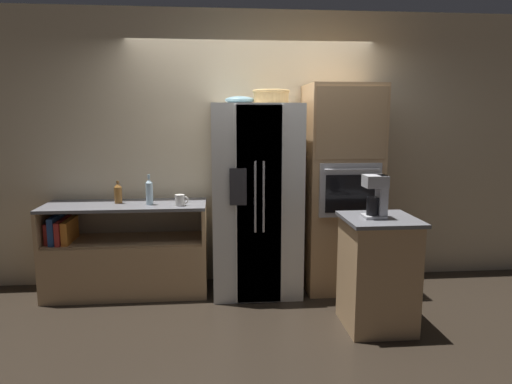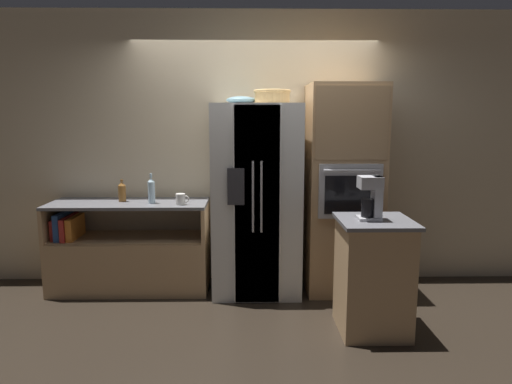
% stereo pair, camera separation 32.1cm
% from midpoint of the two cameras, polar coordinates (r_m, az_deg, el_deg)
% --- Properties ---
extents(ground_plane, '(20.00, 20.00, 0.00)m').
position_cam_midpoint_polar(ground_plane, '(4.69, -2.13, -12.35)').
color(ground_plane, black).
extents(wall_back, '(12.00, 0.06, 2.80)m').
position_cam_midpoint_polar(wall_back, '(4.80, -2.51, 5.35)').
color(wall_back, beige).
rests_on(wall_back, ground_plane).
extents(counter_left, '(1.56, 0.58, 0.90)m').
position_cam_midpoint_polar(counter_left, '(4.79, -17.82, -8.20)').
color(counter_left, tan).
rests_on(counter_left, ground_plane).
extents(refrigerator, '(0.85, 0.73, 1.86)m').
position_cam_midpoint_polar(refrigerator, '(4.48, -2.09, -1.00)').
color(refrigerator, silver).
rests_on(refrigerator, ground_plane).
extents(wall_oven, '(0.71, 0.70, 2.05)m').
position_cam_midpoint_polar(wall_oven, '(4.62, 8.56, 0.43)').
color(wall_oven, tan).
rests_on(wall_oven, ground_plane).
extents(island_counter, '(0.58, 0.59, 0.93)m').
position_cam_midpoint_polar(island_counter, '(3.90, 12.67, -9.81)').
color(island_counter, tan).
rests_on(island_counter, ground_plane).
extents(wicker_basket, '(0.36, 0.36, 0.13)m').
position_cam_midpoint_polar(wicker_basket, '(4.45, -0.20, 11.88)').
color(wicker_basket, tan).
rests_on(wicker_basket, refrigerator).
extents(fruit_bowl, '(0.29, 0.29, 0.07)m').
position_cam_midpoint_polar(fruit_bowl, '(4.49, -4.13, 11.40)').
color(fruit_bowl, '#668C99').
rests_on(fruit_bowl, refrigerator).
extents(bottle_tall, '(0.07, 0.07, 0.29)m').
position_cam_midpoint_polar(bottle_tall, '(4.53, -15.18, 0.04)').
color(bottle_tall, silver).
rests_on(bottle_tall, counter_left).
extents(bottle_short, '(0.07, 0.07, 0.22)m').
position_cam_midpoint_polar(bottle_short, '(4.69, -18.75, -0.13)').
color(bottle_short, brown).
rests_on(bottle_short, counter_left).
extents(mug, '(0.13, 0.09, 0.11)m').
position_cam_midpoint_polar(mug, '(4.42, -11.52, -1.02)').
color(mug, silver).
rests_on(mug, counter_left).
extents(coffee_maker, '(0.18, 0.16, 0.35)m').
position_cam_midpoint_polar(coffee_maker, '(3.72, 12.53, -0.34)').
color(coffee_maker, '#B2B2B7').
rests_on(coffee_maker, island_counter).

